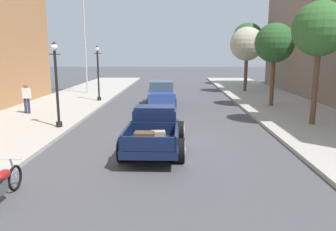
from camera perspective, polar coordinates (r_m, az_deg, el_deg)
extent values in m
plane|color=#47474C|center=(12.96, -0.01, -4.85)|extent=(140.00, 140.00, 0.00)
cube|color=#0F1938|center=(11.98, -2.35, -3.51)|extent=(1.83, 4.92, 0.24)
cube|color=#0F1938|center=(12.20, -2.24, -0.73)|extent=(1.58, 1.12, 0.80)
cube|color=#0F1938|center=(12.07, -2.28, 1.36)|extent=(1.45, 0.95, 0.12)
cube|color=#3D4C5B|center=(12.73, -2.06, 0.49)|extent=(1.33, 0.06, 0.44)
cube|color=#0F1938|center=(13.50, -1.82, -0.21)|extent=(1.34, 1.52, 0.52)
cube|color=silver|center=(14.29, -1.60, 0.33)|extent=(0.68, 0.11, 0.47)
cube|color=#0F1938|center=(10.60, -2.95, -4.66)|extent=(1.72, 2.12, 0.04)
cube|color=#0F1938|center=(10.64, -7.31, -3.44)|extent=(0.11, 2.10, 0.44)
cube|color=#0F1938|center=(10.50, 1.46, -3.55)|extent=(0.11, 2.10, 0.44)
cube|color=#0F1938|center=(9.57, -3.49, -5.01)|extent=(1.62, 0.10, 0.44)
cube|color=#0F1938|center=(11.52, -2.52, -2.26)|extent=(1.62, 0.10, 0.44)
cylinder|color=black|center=(13.41, -5.73, -2.61)|extent=(0.37, 0.80, 0.80)
cylinder|color=silver|center=(13.44, -6.51, -2.60)|extent=(0.02, 0.66, 0.66)
cylinder|color=silver|center=(13.44, -6.56, -2.60)|extent=(0.02, 0.24, 0.24)
cylinder|color=black|center=(13.29, 1.97, -2.69)|extent=(0.37, 0.80, 0.80)
cylinder|color=silver|center=(13.29, 2.77, -2.69)|extent=(0.02, 0.66, 0.66)
cylinder|color=silver|center=(13.29, 2.81, -2.69)|extent=(0.02, 0.24, 0.24)
cylinder|color=black|center=(10.84, -7.67, -5.92)|extent=(0.37, 0.80, 0.80)
cylinder|color=silver|center=(10.87, -8.63, -5.90)|extent=(0.02, 0.66, 0.66)
cylinder|color=silver|center=(10.87, -8.68, -5.90)|extent=(0.02, 0.24, 0.24)
cylinder|color=black|center=(10.68, 1.92, -6.08)|extent=(0.37, 0.80, 0.80)
cylinder|color=silver|center=(10.69, 2.92, -6.08)|extent=(0.02, 0.66, 0.66)
cylinder|color=silver|center=(10.69, 2.97, -6.09)|extent=(0.02, 0.24, 0.24)
cube|color=brown|center=(10.22, -4.14, -3.98)|extent=(0.61, 0.45, 0.40)
cube|color=#3D2D1E|center=(10.22, -4.14, -3.98)|extent=(0.62, 0.06, 0.42)
cube|color=gray|center=(10.83, -1.65, -3.43)|extent=(0.47, 0.36, 0.28)
torus|color=black|center=(9.49, -25.01, -9.78)|extent=(0.08, 0.67, 0.67)
ellipsoid|color=maroon|center=(8.96, -26.68, -9.22)|extent=(0.27, 0.52, 0.24)
cylinder|color=silver|center=(9.34, -25.33, -8.17)|extent=(0.05, 0.25, 0.58)
cylinder|color=silver|center=(9.16, -25.81, -6.75)|extent=(0.62, 0.04, 0.04)
cube|color=#284293|center=(22.22, -1.18, 3.37)|extent=(1.95, 4.39, 0.80)
cube|color=#384C5B|center=(21.99, -1.18, 5.18)|extent=(1.63, 2.08, 0.64)
cylinder|color=black|center=(23.54, -3.22, 3.09)|extent=(0.26, 0.67, 0.66)
cylinder|color=black|center=(23.56, 0.80, 3.12)|extent=(0.26, 0.67, 0.66)
cylinder|color=black|center=(20.99, -3.39, 2.14)|extent=(0.26, 0.67, 0.66)
cylinder|color=black|center=(21.01, 1.12, 2.16)|extent=(0.26, 0.67, 0.66)
cylinder|color=#232847|center=(20.03, -23.48, 1.56)|extent=(0.14, 0.14, 0.86)
cylinder|color=#232847|center=(19.96, -23.01, 1.56)|extent=(0.14, 0.14, 0.86)
cube|color=silver|center=(19.91, -23.40, 3.57)|extent=(0.36, 0.22, 0.56)
cylinder|color=silver|center=(20.00, -23.96, 3.48)|extent=(0.09, 0.09, 0.54)
cylinder|color=silver|center=(19.82, -22.81, 3.51)|extent=(0.09, 0.09, 0.54)
sphere|color=brown|center=(19.86, -23.48, 4.72)|extent=(0.22, 0.22, 0.22)
cylinder|color=black|center=(15.89, -18.36, -1.46)|extent=(0.28, 0.28, 0.24)
cylinder|color=black|center=(15.63, -18.74, 4.71)|extent=(0.12, 0.12, 3.20)
cylinder|color=black|center=(15.56, -19.07, 10.02)|extent=(0.50, 0.04, 0.04)
sphere|color=silver|center=(15.56, -19.14, 11.16)|extent=(0.32, 0.32, 0.32)
cone|color=black|center=(15.56, -19.18, 11.82)|extent=(0.24, 0.24, 0.14)
cylinder|color=black|center=(24.00, -11.85, 2.88)|extent=(0.28, 0.28, 0.24)
cylinder|color=black|center=(23.83, -12.01, 6.98)|extent=(0.12, 0.12, 3.20)
cylinder|color=black|center=(23.78, -12.15, 10.47)|extent=(0.50, 0.04, 0.04)
sphere|color=silver|center=(23.78, -12.18, 11.21)|extent=(0.32, 0.32, 0.32)
cone|color=black|center=(23.79, -12.20, 11.65)|extent=(0.24, 0.24, 0.14)
cylinder|color=#B2B2B7|center=(28.51, -14.21, 12.85)|extent=(0.12, 0.12, 9.00)
cylinder|color=brown|center=(16.90, 24.14, 4.44)|extent=(0.26, 0.26, 3.49)
sphere|color=#33662D|center=(16.86, 24.86, 13.50)|extent=(2.48, 2.48, 2.48)
cylinder|color=brown|center=(22.08, 17.64, 5.57)|extent=(0.26, 0.26, 3.03)
sphere|color=#285628|center=(22.01, 18.02, 11.89)|extent=(2.45, 2.45, 2.45)
cylinder|color=brown|center=(29.78, 13.29, 7.02)|extent=(0.26, 0.26, 3.01)
sphere|color=#ADA893|center=(29.73, 13.52, 12.00)|extent=(2.89, 2.89, 2.89)
cylinder|color=brown|center=(36.82, 13.46, 8.22)|extent=(0.26, 0.26, 3.68)
sphere|color=#285628|center=(36.82, 13.68, 12.94)|extent=(3.18, 3.18, 3.18)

